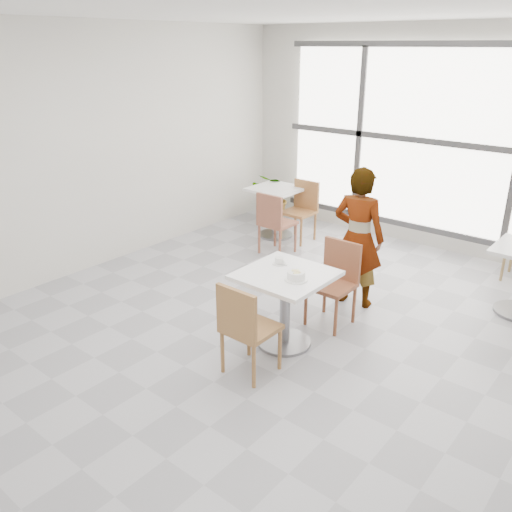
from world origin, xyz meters
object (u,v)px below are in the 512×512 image
Objects in this scene: coffee_cup at (279,261)px; bg_table_left at (276,205)px; bg_chair_left_near at (274,220)px; person at (358,238)px; main_table at (285,295)px; chair_far at (336,277)px; chair_near at (245,325)px; bg_chair_left_far at (302,207)px; oatmeal_bowl at (296,276)px; plant_left at (274,198)px.

coffee_cup is 2.92m from bg_table_left.
coffee_cup is 2.16m from bg_chair_left_near.
person is (0.25, 1.08, -0.00)m from coffee_cup.
main_table is 0.71m from chair_far.
main_table is 1.07× the size of bg_table_left.
chair_near is 1.87m from person.
chair_far is at bearing -39.30° from bg_table_left.
main_table is at bearing -85.78° from chair_near.
main_table is at bearing 130.34° from bg_chair_left_near.
bg_chair_left_far reaches higher than main_table.
main_table is at bearing -99.93° from chair_far.
coffee_cup is (-0.34, 0.20, -0.01)m from oatmeal_bowl.
bg_chair_left_far is (-1.59, 2.55, -0.02)m from main_table.
bg_chair_left_far is at bearing 123.88° from oatmeal_bowl.
chair_far is 4.14× the size of oatmeal_bowl.
plant_left is at bearing -55.61° from chair_near.
main_table is 0.92× the size of bg_chair_left_far.
bg_chair_left_near is 1.00× the size of bg_chair_left_far.
bg_chair_left_near reaches higher than bg_table_left.
bg_chair_left_far is 0.92m from plant_left.
oatmeal_bowl reaches higher than plant_left.
person reaches higher than chair_far.
bg_chair_left_far reaches higher than bg_table_left.
chair_far is at bearing 86.44° from person.
chair_far is 3.39m from plant_left.
bg_chair_left_near reaches higher than coffee_cup.
bg_chair_left_near is at bearing 129.07° from coffee_cup.
chair_far is at bearing 62.13° from coffee_cup.
plant_left is (-0.89, 1.16, -0.10)m from bg_chair_left_near.
person is at bearing 86.48° from main_table.
person is 3.06m from plant_left.
oatmeal_bowl is (0.16, -0.06, 0.27)m from main_table.
chair_near is at bearing 80.12° from person.
bg_table_left is 0.40m from bg_chair_left_far.
person is at bearing -38.82° from bg_chair_left_far.
bg_chair_left_far is at bearing 121.97° from main_table.
chair_near is 4.14× the size of oatmeal_bowl.
person is 2.07× the size of bg_table_left.
bg_chair_left_near is 1.46m from plant_left.
main_table is 0.92× the size of bg_chair_left_near.
person is 1.73m from bg_chair_left_near.
coffee_cup reaches higher than bg_table_left.
coffee_cup is at bearing -73.82° from chair_near.
chair_far is 1.16× the size of bg_table_left.
chair_far is 1.00× the size of bg_chair_left_near.
chair_near is 1.00× the size of bg_chair_left_far.
bg_chair_left_far is (-1.64, 3.19, 0.00)m from chair_near.
chair_far is 5.47× the size of coffee_cup.
chair_near is 1.34m from chair_far.
chair_near is 4.35m from plant_left.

